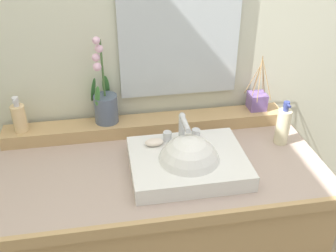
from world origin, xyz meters
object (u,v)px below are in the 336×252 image
object	(u,v)px
lotion_bottle	(283,126)
reed_diffuser	(257,100)
potted_plant	(105,102)
soap_dispenser	(19,117)
soap_bar	(153,142)
sink_basin	(188,165)

from	to	relation	value
lotion_bottle	reed_diffuser	bearing A→B (deg)	100.05
reed_diffuser	potted_plant	bearing A→B (deg)	179.93
soap_dispenser	reed_diffuser	xyz separation A→B (m)	(0.98, 0.02, -0.02)
soap_bar	potted_plant	distance (m)	0.28
potted_plant	reed_diffuser	world-z (taller)	potted_plant
sink_basin	lotion_bottle	size ratio (longest dim) A/B	2.25
soap_bar	sink_basin	bearing A→B (deg)	-41.10
soap_bar	reed_diffuser	bearing A→B (deg)	24.32
reed_diffuser	lotion_bottle	world-z (taller)	reed_diffuser
soap_dispenser	reed_diffuser	bearing A→B (deg)	1.02
sink_basin	reed_diffuser	xyz separation A→B (m)	(0.37, 0.32, 0.07)
sink_basin	lotion_bottle	bearing A→B (deg)	16.66
potted_plant	lotion_bottle	xyz separation A→B (m)	(0.68, -0.20, -0.06)
soap_bar	lotion_bottle	size ratio (longest dim) A/B	0.38
reed_diffuser	lotion_bottle	bearing A→B (deg)	-79.95
potted_plant	lotion_bottle	distance (m)	0.71
soap_dispenser	lotion_bottle	world-z (taller)	soap_dispenser
soap_dispenser	reed_diffuser	size ratio (longest dim) A/B	0.61
potted_plant	lotion_bottle	bearing A→B (deg)	-16.10
soap_dispenser	lotion_bottle	xyz separation A→B (m)	(1.02, -0.18, -0.04)
reed_diffuser	soap_dispenser	bearing A→B (deg)	-178.98
reed_diffuser	lotion_bottle	distance (m)	0.20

